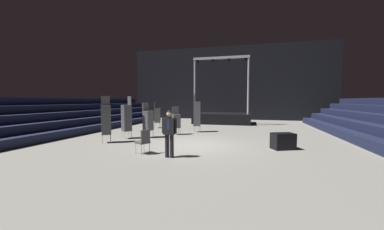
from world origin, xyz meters
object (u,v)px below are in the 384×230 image
at_px(equipment_road_case, 283,141).
at_px(man_with_tie, 169,131).
at_px(stage_riser, 222,117).
at_px(chair_stack_rear_left, 127,117).
at_px(loose_chair_near_man, 144,140).
at_px(chair_stack_mid_right, 176,121).
at_px(chair_stack_mid_centre, 148,120).
at_px(chair_stack_front_right, 106,119).
at_px(chair_stack_mid_left, 197,113).
at_px(chair_stack_front_left, 157,115).

bearing_deg(equipment_road_case, man_with_tie, -148.66).
bearing_deg(stage_riser, equipment_road_case, -69.43).
distance_m(chair_stack_rear_left, loose_chair_near_man, 3.99).
bearing_deg(chair_stack_mid_right, chair_stack_mid_centre, 16.06).
bearing_deg(chair_stack_rear_left, stage_riser, -77.24).
bearing_deg(chair_stack_front_right, loose_chair_near_man, 112.46).
relative_size(man_with_tie, chair_stack_mid_left, 0.70).
relative_size(chair_stack_rear_left, loose_chair_near_man, 2.44).
bearing_deg(chair_stack_front_right, equipment_road_case, 146.66).
xyz_separation_m(stage_riser, equipment_road_case, (3.88, -10.34, -0.23)).
xyz_separation_m(man_with_tie, loose_chair_near_man, (-1.17, 0.28, -0.44)).
xyz_separation_m(chair_stack_front_right, loose_chair_near_man, (2.86, -1.64, -0.62)).
distance_m(man_with_tie, chair_stack_front_left, 8.98).
bearing_deg(chair_stack_rear_left, equipment_road_case, -149.72).
relative_size(chair_stack_front_left, equipment_road_case, 2.18).
bearing_deg(man_with_tie, chair_stack_mid_right, -75.36).
relative_size(chair_stack_front_right, chair_stack_mid_left, 0.93).
height_order(chair_stack_front_right, chair_stack_mid_centre, chair_stack_front_right).
relative_size(stage_riser, chair_stack_mid_left, 2.34).
relative_size(chair_stack_front_left, chair_stack_front_right, 0.85).
xyz_separation_m(chair_stack_mid_left, chair_stack_mid_right, (-0.96, -1.40, -0.38)).
bearing_deg(man_with_tie, stage_riser, -93.14).
height_order(man_with_tie, loose_chair_near_man, man_with_tie).
bearing_deg(loose_chair_near_man, stage_riser, 21.35).
bearing_deg(chair_stack_rear_left, chair_stack_mid_right, -101.60).
bearing_deg(chair_stack_mid_right, chair_stack_front_right, 18.57).
height_order(chair_stack_front_right, loose_chair_near_man, chair_stack_front_right).
bearing_deg(chair_stack_mid_right, chair_stack_mid_left, -159.60).
bearing_deg(chair_stack_mid_left, chair_stack_rear_left, -53.44).
xyz_separation_m(chair_stack_front_right, chair_stack_mid_centre, (1.31, 1.92, -0.17)).
bearing_deg(chair_stack_mid_centre, chair_stack_front_right, -12.46).
relative_size(chair_stack_mid_right, equipment_road_case, 1.90).
distance_m(chair_stack_front_left, chair_stack_front_right, 6.12).
bearing_deg(chair_stack_mid_right, man_with_tie, 71.30).
distance_m(stage_riser, chair_stack_rear_left, 10.45).
bearing_deg(equipment_road_case, loose_chair_near_man, -157.04).
height_order(man_with_tie, equipment_road_case, man_with_tie).
bearing_deg(chair_stack_rear_left, man_with_tie, 174.12).
bearing_deg(chair_stack_rear_left, chair_stack_mid_centre, -115.12).
distance_m(chair_stack_mid_left, chair_stack_mid_right, 1.74).
xyz_separation_m(chair_stack_mid_right, equipment_road_case, (5.75, -2.74, -0.51)).
xyz_separation_m(chair_stack_mid_left, chair_stack_mid_centre, (-2.13, -2.85, -0.25)).
distance_m(stage_riser, man_with_tie, 12.91).
xyz_separation_m(stage_riser, chair_stack_front_right, (-4.35, -10.98, 0.58)).
distance_m(man_with_tie, equipment_road_case, 4.95).
bearing_deg(equipment_road_case, chair_stack_mid_right, 154.54).
distance_m(chair_stack_mid_right, chair_stack_rear_left, 2.97).
bearing_deg(loose_chair_near_man, chair_stack_front_left, 48.16).
xyz_separation_m(man_with_tie, chair_stack_mid_centre, (-2.72, 3.84, 0.01)).
relative_size(chair_stack_mid_left, loose_chair_near_man, 2.62).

